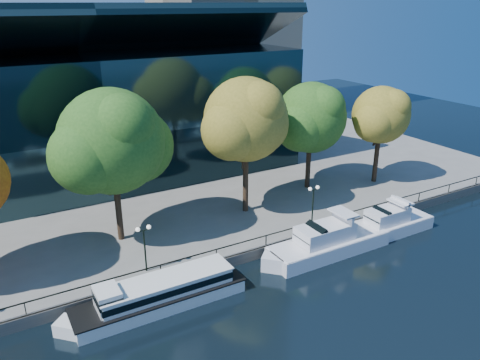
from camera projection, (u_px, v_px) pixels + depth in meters
ground at (235, 288)px, 37.48m from camera, size 160.00×160.00×0.00m
promenade at (110, 159)px, 66.74m from camera, size 90.00×67.08×1.00m
railing at (216, 250)px, 39.42m from camera, size 88.20×0.08×0.99m
convention_building at (82, 113)px, 58.30m from camera, size 50.00×24.57×21.43m
tour_boat at (156, 294)px, 34.80m from camera, size 14.29×3.19×2.71m
cruiser_near at (325, 242)px, 42.15m from camera, size 13.07×3.37×3.79m
cruiser_far at (386, 224)px, 45.83m from camera, size 10.57×2.93×3.45m
tree_2 at (114, 143)px, 39.99m from camera, size 11.43×9.38×13.92m
tree_3 at (248, 121)px, 45.66m from camera, size 10.38×8.51×13.90m
tree_4 at (312, 119)px, 52.45m from camera, size 9.94×8.15×12.32m
tree_5 at (382, 116)px, 54.30m from camera, size 8.34×6.84×11.55m
lamp_1 at (144, 238)px, 37.01m from camera, size 1.26×0.36×4.03m
lamp_2 at (313, 197)px, 44.91m from camera, size 1.26×0.36×4.03m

